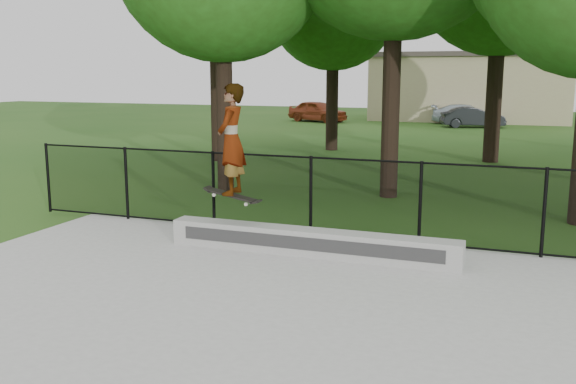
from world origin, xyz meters
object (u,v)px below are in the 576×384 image
object	(u,v)px
grind_ledge	(310,242)
car_b	(473,117)
skater_airborne	(231,141)
car_c	(466,114)
car_a	(318,111)

from	to	relation	value
grind_ledge	car_b	world-z (taller)	car_b
car_b	skater_airborne	world-z (taller)	skater_airborne
grind_ledge	car_c	distance (m)	29.85
car_a	car_b	world-z (taller)	car_a
grind_ledge	skater_airborne	distance (m)	2.16
car_a	car_c	size ratio (longest dim) A/B	1.05
grind_ledge	car_c	bearing A→B (deg)	90.47
grind_ledge	car_b	distance (m)	27.66
grind_ledge	car_a	xyz separation A→B (m)	(-9.18, 28.65, 0.39)
car_a	car_c	bearing A→B (deg)	-61.80
grind_ledge	car_a	world-z (taller)	car_a
car_b	car_c	distance (m)	2.26
grind_ledge	car_c	xyz separation A→B (m)	(-0.25, 29.85, 0.31)
car_a	car_b	distance (m)	9.54
grind_ledge	skater_airborne	xyz separation A→B (m)	(-1.41, -0.01, 1.63)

